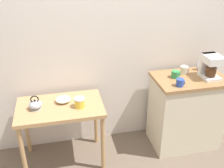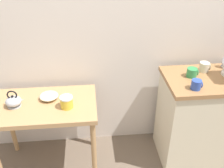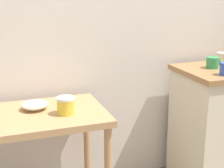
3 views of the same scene
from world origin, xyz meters
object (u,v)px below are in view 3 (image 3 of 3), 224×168
(mug_tall_green, at_px, (213,63))
(mug_small_cream, at_px, (223,58))
(canister_enamel, at_px, (66,105))
(bowl_stoneware, at_px, (35,105))

(mug_tall_green, bearing_deg, mug_small_cream, 29.75)
(canister_enamel, relative_size, mug_tall_green, 1.11)
(bowl_stoneware, bearing_deg, mug_small_cream, 2.75)
(bowl_stoneware, relative_size, canister_enamel, 1.53)
(mug_tall_green, xyz_separation_m, mug_small_cream, (0.14, 0.08, 0.00))
(bowl_stoneware, height_order, mug_small_cream, mug_small_cream)
(bowl_stoneware, xyz_separation_m, mug_small_cream, (1.38, 0.07, 0.18))
(canister_enamel, bearing_deg, bowl_stoneware, 139.26)
(mug_tall_green, bearing_deg, bowl_stoneware, 179.26)
(canister_enamel, height_order, mug_tall_green, mug_tall_green)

